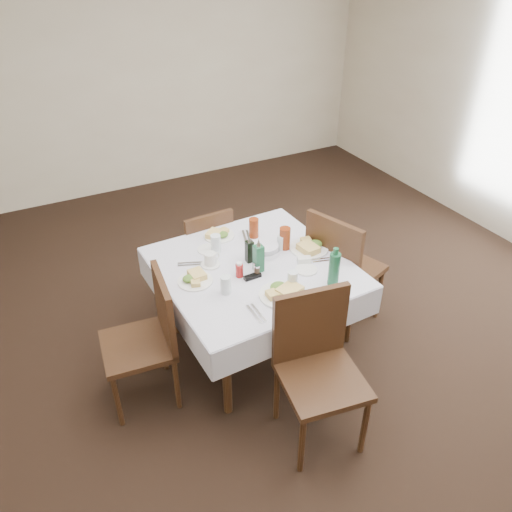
# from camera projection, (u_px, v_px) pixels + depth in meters

# --- Properties ---
(ground_plane) EXTENTS (7.00, 7.00, 0.00)m
(ground_plane) POSITION_uv_depth(u_px,v_px,m) (278.00, 362.00, 3.76)
(ground_plane) COLOR black
(room_shell) EXTENTS (6.04, 7.04, 2.80)m
(room_shell) POSITION_uv_depth(u_px,v_px,m) (286.00, 145.00, 2.82)
(room_shell) COLOR beige
(room_shell) RESTS_ON ground
(dining_table) EXTENTS (1.32, 1.32, 0.76)m
(dining_table) POSITION_uv_depth(u_px,v_px,m) (253.00, 276.00, 3.53)
(dining_table) COLOR #321C0C
(dining_table) RESTS_ON ground
(chair_north) EXTENTS (0.44, 0.44, 0.87)m
(chair_north) POSITION_uv_depth(u_px,v_px,m) (206.00, 250.00, 4.15)
(chair_north) COLOR #321C0C
(chair_north) RESTS_ON ground
(chair_south) EXTENTS (0.54, 0.54, 1.00)m
(chair_south) POSITION_uv_depth(u_px,v_px,m) (316.00, 359.00, 2.99)
(chair_south) COLOR #321C0C
(chair_south) RESTS_ON ground
(chair_east) EXTENTS (0.61, 0.61, 1.02)m
(chair_east) POSITION_uv_depth(u_px,v_px,m) (340.00, 265.00, 3.82)
(chair_east) COLOR #321C0C
(chair_east) RESTS_ON ground
(chair_west) EXTENTS (0.49, 0.49, 0.95)m
(chair_west) POSITION_uv_depth(u_px,v_px,m) (150.00, 333.00, 3.23)
(chair_west) COLOR #321C0C
(chair_west) RESTS_ON ground
(meal_north) EXTENTS (0.23, 0.23, 0.05)m
(meal_north) POSITION_uv_depth(u_px,v_px,m) (219.00, 234.00, 3.80)
(meal_north) COLOR white
(meal_north) RESTS_ON dining_table
(meal_south) EXTENTS (0.30, 0.30, 0.06)m
(meal_south) POSITION_uv_depth(u_px,v_px,m) (283.00, 292.00, 3.19)
(meal_south) COLOR white
(meal_south) RESTS_ON dining_table
(meal_east) EXTENTS (0.28, 0.28, 0.06)m
(meal_east) POSITION_uv_depth(u_px,v_px,m) (310.00, 247.00, 3.64)
(meal_east) COLOR white
(meal_east) RESTS_ON dining_table
(meal_west) EXTENTS (0.24, 0.24, 0.05)m
(meal_west) POSITION_uv_depth(u_px,v_px,m) (195.00, 279.00, 3.32)
(meal_west) COLOR white
(meal_west) RESTS_ON dining_table
(side_plate_a) EXTENTS (0.16, 0.16, 0.01)m
(side_plate_a) POSITION_uv_depth(u_px,v_px,m) (208.00, 249.00, 3.65)
(side_plate_a) COLOR white
(side_plate_a) RESTS_ON dining_table
(side_plate_b) EXTENTS (0.15, 0.15, 0.01)m
(side_plate_b) POSITION_uv_depth(u_px,v_px,m) (306.00, 270.00, 3.43)
(side_plate_b) COLOR white
(side_plate_b) RESTS_ON dining_table
(water_n) EXTENTS (0.07, 0.07, 0.13)m
(water_n) POSITION_uv_depth(u_px,v_px,m) (216.00, 243.00, 3.60)
(water_n) COLOR silver
(water_n) RESTS_ON dining_table
(water_s) EXTENTS (0.07, 0.07, 0.12)m
(water_s) POSITION_uv_depth(u_px,v_px,m) (293.00, 280.00, 3.24)
(water_s) COLOR silver
(water_s) RESTS_ON dining_table
(water_e) EXTENTS (0.06, 0.06, 0.11)m
(water_e) POSITION_uv_depth(u_px,v_px,m) (281.00, 242.00, 3.64)
(water_e) COLOR silver
(water_e) RESTS_ON dining_table
(water_w) EXTENTS (0.07, 0.07, 0.12)m
(water_w) POSITION_uv_depth(u_px,v_px,m) (226.00, 285.00, 3.19)
(water_w) COLOR silver
(water_w) RESTS_ON dining_table
(iced_tea_a) EXTENTS (0.07, 0.07, 0.15)m
(iced_tea_a) POSITION_uv_depth(u_px,v_px,m) (254.00, 228.00, 3.77)
(iced_tea_a) COLOR maroon
(iced_tea_a) RESTS_ON dining_table
(iced_tea_b) EXTENTS (0.08, 0.08, 0.17)m
(iced_tea_b) POSITION_uv_depth(u_px,v_px,m) (285.00, 238.00, 3.63)
(iced_tea_b) COLOR maroon
(iced_tea_b) RESTS_ON dining_table
(bread_basket) EXTENTS (0.21, 0.21, 0.07)m
(bread_basket) POSITION_uv_depth(u_px,v_px,m) (265.00, 249.00, 3.60)
(bread_basket) COLOR silver
(bread_basket) RESTS_ON dining_table
(oil_cruet_dark) EXTENTS (0.05, 0.05, 0.21)m
(oil_cruet_dark) POSITION_uv_depth(u_px,v_px,m) (249.00, 251.00, 3.48)
(oil_cruet_dark) COLOR black
(oil_cruet_dark) RESTS_ON dining_table
(oil_cruet_green) EXTENTS (0.06, 0.06, 0.25)m
(oil_cruet_green) POSITION_uv_depth(u_px,v_px,m) (259.00, 257.00, 3.38)
(oil_cruet_green) COLOR #1C5C39
(oil_cruet_green) RESTS_ON dining_table
(ketchup_bottle) EXTENTS (0.05, 0.05, 0.11)m
(ketchup_bottle) POSITION_uv_depth(u_px,v_px,m) (239.00, 270.00, 3.35)
(ketchup_bottle) COLOR maroon
(ketchup_bottle) RESTS_ON dining_table
(salt_shaker) EXTENTS (0.03, 0.03, 0.07)m
(salt_shaker) POSITION_uv_depth(u_px,v_px,m) (256.00, 267.00, 3.41)
(salt_shaker) COLOR white
(salt_shaker) RESTS_ON dining_table
(pepper_shaker) EXTENTS (0.04, 0.04, 0.08)m
(pepper_shaker) POSITION_uv_depth(u_px,v_px,m) (257.00, 271.00, 3.36)
(pepper_shaker) COLOR #3A291C
(pepper_shaker) RESTS_ON dining_table
(coffee_mug) EXTENTS (0.15, 0.13, 0.10)m
(coffee_mug) POSITION_uv_depth(u_px,v_px,m) (210.00, 260.00, 3.47)
(coffee_mug) COLOR white
(coffee_mug) RESTS_ON dining_table
(sunglasses) EXTENTS (0.12, 0.04, 0.03)m
(sunglasses) POSITION_uv_depth(u_px,v_px,m) (253.00, 277.00, 3.35)
(sunglasses) COLOR black
(sunglasses) RESTS_ON dining_table
(green_bottle) EXTENTS (0.07, 0.07, 0.28)m
(green_bottle) POSITION_uv_depth(u_px,v_px,m) (334.00, 269.00, 3.24)
(green_bottle) COLOR #1C5C39
(green_bottle) RESTS_ON dining_table
(sugar_caddy) EXTENTS (0.11, 0.09, 0.05)m
(sugar_caddy) POSITION_uv_depth(u_px,v_px,m) (304.00, 260.00, 3.50)
(sugar_caddy) COLOR white
(sugar_caddy) RESTS_ON dining_table
(cutlery_n) EXTENTS (0.10, 0.20, 0.01)m
(cutlery_n) POSITION_uv_depth(u_px,v_px,m) (247.00, 237.00, 3.80)
(cutlery_n) COLOR silver
(cutlery_n) RESTS_ON dining_table
(cutlery_s) EXTENTS (0.05, 0.19, 0.01)m
(cutlery_s) POSITION_uv_depth(u_px,v_px,m) (256.00, 313.00, 3.05)
(cutlery_s) COLOR silver
(cutlery_s) RESTS_ON dining_table
(cutlery_e) EXTENTS (0.19, 0.09, 0.01)m
(cutlery_e) POSITION_uv_depth(u_px,v_px,m) (324.00, 260.00, 3.54)
(cutlery_e) COLOR silver
(cutlery_e) RESTS_ON dining_table
(cutlery_w) EXTENTS (0.19, 0.11, 0.01)m
(cutlery_w) POSITION_uv_depth(u_px,v_px,m) (191.00, 264.00, 3.49)
(cutlery_w) COLOR silver
(cutlery_w) RESTS_ON dining_table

